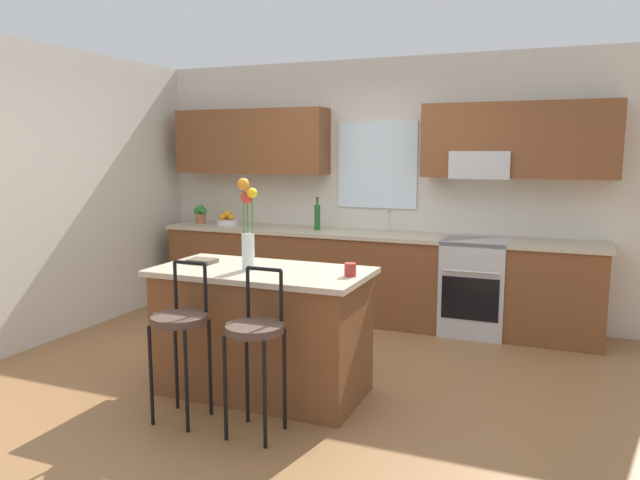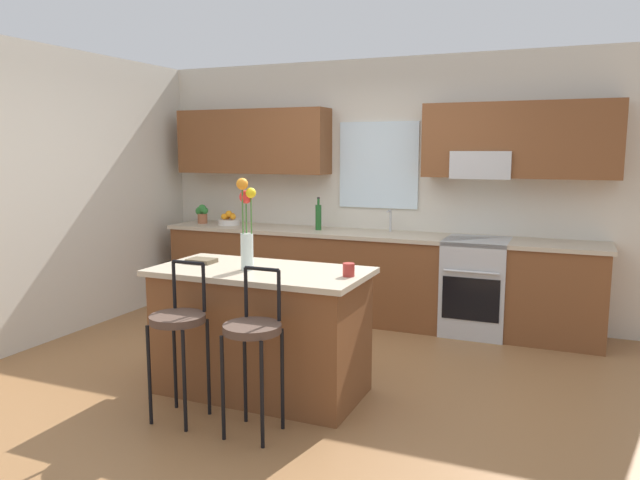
# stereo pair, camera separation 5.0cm
# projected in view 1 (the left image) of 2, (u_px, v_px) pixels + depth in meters

# --- Properties ---
(ground_plane) EXTENTS (14.00, 14.00, 0.00)m
(ground_plane) POSITION_uv_depth(u_px,v_px,m) (301.00, 375.00, 4.78)
(ground_plane) COLOR olive
(wall_left) EXTENTS (0.12, 4.60, 2.70)m
(wall_left) POSITION_uv_depth(u_px,v_px,m) (70.00, 193.00, 5.81)
(wall_left) COLOR beige
(wall_left) RESTS_ON ground
(back_wall_assembly) EXTENTS (5.60, 0.50, 2.70)m
(back_wall_assembly) POSITION_uv_depth(u_px,v_px,m) (379.00, 174.00, 6.36)
(back_wall_assembly) COLOR beige
(back_wall_assembly) RESTS_ON ground
(counter_run) EXTENTS (4.56, 0.64, 0.92)m
(counter_run) POSITION_uv_depth(u_px,v_px,m) (368.00, 276.00, 6.26)
(counter_run) COLOR brown
(counter_run) RESTS_ON ground
(sink_faucet) EXTENTS (0.02, 0.13, 0.23)m
(sink_faucet) POSITION_uv_depth(u_px,v_px,m) (389.00, 218.00, 6.24)
(sink_faucet) COLOR #B7BABC
(sink_faucet) RESTS_ON counter_run
(oven_range) EXTENTS (0.60, 0.64, 0.92)m
(oven_range) POSITION_uv_depth(u_px,v_px,m) (475.00, 286.00, 5.83)
(oven_range) COLOR #B7BABC
(oven_range) RESTS_ON ground
(kitchen_island) EXTENTS (1.54, 0.79, 0.92)m
(kitchen_island) POSITION_uv_depth(u_px,v_px,m) (262.00, 331.00, 4.38)
(kitchen_island) COLOR brown
(kitchen_island) RESTS_ON ground
(bar_stool_near) EXTENTS (0.36, 0.36, 1.04)m
(bar_stool_near) POSITION_uv_depth(u_px,v_px,m) (180.00, 326.00, 3.90)
(bar_stool_near) COLOR black
(bar_stool_near) RESTS_ON ground
(bar_stool_middle) EXTENTS (0.36, 0.36, 1.04)m
(bar_stool_middle) POSITION_uv_depth(u_px,v_px,m) (255.00, 336.00, 3.70)
(bar_stool_middle) COLOR black
(bar_stool_middle) RESTS_ON ground
(flower_vase) EXTENTS (0.13, 0.13, 0.65)m
(flower_vase) POSITION_uv_depth(u_px,v_px,m) (248.00, 225.00, 4.24)
(flower_vase) COLOR silver
(flower_vase) RESTS_ON kitchen_island
(mug_ceramic) EXTENTS (0.08, 0.08, 0.09)m
(mug_ceramic) POSITION_uv_depth(u_px,v_px,m) (350.00, 270.00, 4.06)
(mug_ceramic) COLOR #A52D28
(mug_ceramic) RESTS_ON kitchen_island
(cookbook) EXTENTS (0.20, 0.15, 0.03)m
(cookbook) POSITION_uv_depth(u_px,v_px,m) (202.00, 261.00, 4.54)
(cookbook) COLOR brown
(cookbook) RESTS_ON kitchen_island
(fruit_bowl_oranges) EXTENTS (0.24, 0.24, 0.16)m
(fruit_bowl_oranges) POSITION_uv_depth(u_px,v_px,m) (227.00, 220.00, 6.82)
(fruit_bowl_oranges) COLOR silver
(fruit_bowl_oranges) RESTS_ON counter_run
(bottle_olive_oil) EXTENTS (0.06, 0.06, 0.35)m
(bottle_olive_oil) POSITION_uv_depth(u_px,v_px,m) (317.00, 217.00, 6.39)
(bottle_olive_oil) COLOR #1E5923
(bottle_olive_oil) RESTS_ON counter_run
(potted_plant_small) EXTENTS (0.17, 0.11, 0.22)m
(potted_plant_small) POSITION_uv_depth(u_px,v_px,m) (200.00, 213.00, 6.94)
(potted_plant_small) COLOR #9E5B3D
(potted_plant_small) RESTS_ON counter_run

